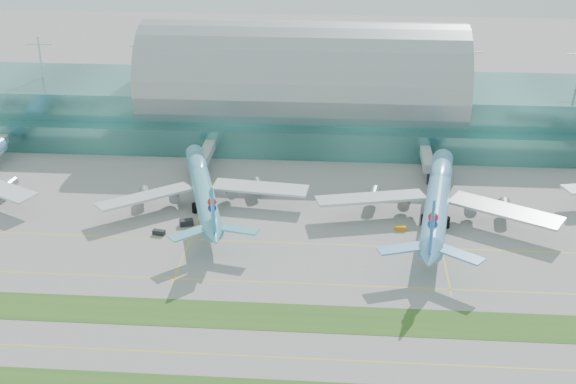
{
  "coord_description": "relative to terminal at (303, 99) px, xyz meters",
  "views": [
    {
      "loc": [
        16.38,
        -159.72,
        105.97
      ],
      "look_at": [
        0.0,
        55.0,
        9.0
      ],
      "focal_mm": 50.0,
      "sensor_mm": 36.0,
      "label": 1
    }
  ],
  "objects": [
    {
      "name": "gse_c",
      "position": [
        -29.57,
        -80.02,
        -13.33
      ],
      "size": [
        4.5,
        3.35,
        1.8
      ],
      "primitive_type": "cube",
      "rotation": [
        0.0,
        0.0,
        0.32
      ],
      "color": "black",
      "rests_on": "ground"
    },
    {
      "name": "gse_f",
      "position": [
        45.05,
        -73.35,
        -13.41
      ],
      "size": [
        4.11,
        2.42,
        1.64
      ],
      "primitive_type": "cube",
      "rotation": [
        0.0,
        0.0,
        0.18
      ],
      "color": "black",
      "rests_on": "ground"
    },
    {
      "name": "taxiline_b",
      "position": [
        -0.01,
        -142.79,
        -14.22
      ],
      "size": [
        420.0,
        0.35,
        0.01
      ],
      "primitive_type": "cube",
      "color": "yellow",
      "rests_on": "ground"
    },
    {
      "name": "gse_e",
      "position": [
        33.18,
        -78.21,
        -13.58
      ],
      "size": [
        3.19,
        1.73,
        1.29
      ],
      "primitive_type": "cube",
      "rotation": [
        0.0,
        0.0,
        0.02
      ],
      "color": "orange",
      "rests_on": "ground"
    },
    {
      "name": "terminal",
      "position": [
        0.0,
        0.0,
        0.0
      ],
      "size": [
        340.0,
        69.1,
        36.0
      ],
      "color": "#3D7A75",
      "rests_on": "ground"
    },
    {
      "name": "taxiline_d",
      "position": [
        -0.01,
        -88.79,
        -14.22
      ],
      "size": [
        420.0,
        0.35,
        0.01
      ],
      "primitive_type": "cube",
      "color": "yellow",
      "rests_on": "ground"
    },
    {
      "name": "grass_strip_far",
      "position": [
        -0.01,
        -126.79,
        -14.19
      ],
      "size": [
        420.0,
        12.0,
        0.08
      ],
      "primitive_type": "cube",
      "color": "#2D591E",
      "rests_on": "ground"
    },
    {
      "name": "airliner_b",
      "position": [
        -26.98,
        -66.06,
        -7.92
      ],
      "size": [
        63.15,
        73.01,
        20.43
      ],
      "rotation": [
        0.0,
        0.0,
        0.26
      ],
      "color": "#5AB0C7",
      "rests_on": "ground"
    },
    {
      "name": "ground",
      "position": [
        -0.01,
        -128.79,
        -14.23
      ],
      "size": [
        700.0,
        700.0,
        0.0
      ],
      "primitive_type": "plane",
      "color": "gray",
      "rests_on": "ground"
    },
    {
      "name": "gse_d",
      "position": [
        -36.33,
        -86.57,
        -13.49
      ],
      "size": [
        3.82,
        2.22,
        1.48
      ],
      "primitive_type": "cube",
      "rotation": [
        0.0,
        0.0,
        -0.2
      ],
      "color": "black",
      "rests_on": "ground"
    },
    {
      "name": "taxiline_c",
      "position": [
        -0.01,
        -110.79,
        -14.22
      ],
      "size": [
        420.0,
        0.35,
        0.01
      ],
      "primitive_type": "cube",
      "color": "yellow",
      "rests_on": "ground"
    },
    {
      "name": "airliner_c",
      "position": [
        44.18,
        -70.33,
        -7.25
      ],
      "size": [
        71.69,
        82.08,
        22.63
      ],
      "rotation": [
        0.0,
        0.0,
        -0.15
      ],
      "color": "#65A9DE",
      "rests_on": "ground"
    }
  ]
}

